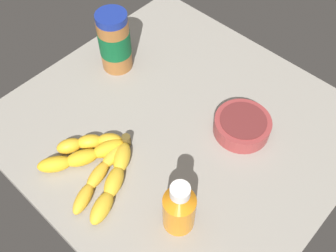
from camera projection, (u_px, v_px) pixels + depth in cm
name	position (u px, v px, depth cm)	size (l,w,h in cm)	color
ground_plane	(178.00, 127.00, 94.45)	(76.58, 72.63, 3.06)	gray
banana_bunch	(96.00, 164.00, 84.58)	(22.59, 20.96, 3.55)	gold
peanut_butter_jar	(115.00, 42.00, 98.27)	(8.21, 8.21, 16.67)	#9E602D
honey_bottle	(179.00, 208.00, 73.41)	(6.44, 6.44, 14.47)	orange
small_bowl	(242.00, 125.00, 90.24)	(13.25, 13.25, 4.23)	#993838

